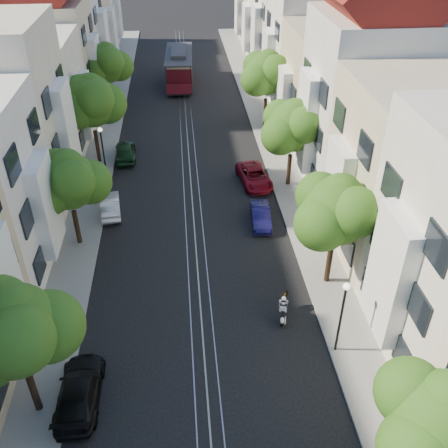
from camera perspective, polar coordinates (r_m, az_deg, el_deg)
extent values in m
plane|color=black|center=(43.98, -4.15, 9.22)|extent=(200.00, 200.00, 0.00)
cube|color=gray|center=(44.63, 5.31, 9.64)|extent=(2.50, 80.00, 0.12)
cube|color=gray|center=(44.46, -13.64, 8.69)|extent=(2.50, 80.00, 0.12)
cube|color=gray|center=(43.97, -4.88, 9.20)|extent=(0.06, 80.00, 0.02)
cube|color=gray|center=(43.97, -4.16, 9.23)|extent=(0.06, 80.00, 0.02)
cube|color=gray|center=(43.98, -3.43, 9.27)|extent=(0.06, 80.00, 0.02)
cube|color=tan|center=(43.97, -4.15, 9.23)|extent=(0.08, 80.00, 0.01)
cube|color=white|center=(22.89, 18.54, -5.57)|extent=(0.90, 3.04, 6.05)
cube|color=beige|center=(30.19, 20.01, 5.31)|extent=(7.00, 8.00, 10.00)
cube|color=white|center=(29.20, 12.89, 3.80)|extent=(0.90, 3.04, 5.50)
cube|color=silver|center=(36.47, 15.57, 12.87)|extent=(7.00, 8.00, 12.00)
cube|color=white|center=(35.70, 9.48, 11.53)|extent=(0.90, 3.04, 6.60)
cube|color=#C6B28C|center=(44.08, 11.93, 14.97)|extent=(7.00, 8.00, 9.00)
cube|color=white|center=(43.40, 6.85, 14.13)|extent=(0.90, 3.04, 4.95)
cube|color=white|center=(51.22, 9.57, 18.80)|extent=(7.00, 8.00, 10.50)
cube|color=white|center=(50.66, 5.09, 17.96)|extent=(0.90, 3.04, 5.78)
cube|color=beige|center=(58.65, 7.71, 21.43)|extent=(7.00, 8.00, 11.50)
cube|color=white|center=(58.17, 3.72, 20.60)|extent=(0.90, 3.04, 6.32)
cube|color=silver|center=(66.51, 6.13, 22.18)|extent=(7.00, 8.00, 9.50)
cube|color=white|center=(66.06, 2.61, 21.56)|extent=(0.90, 3.04, 5.23)
cube|color=beige|center=(74.17, 4.93, 23.70)|extent=(7.00, 8.00, 10.00)
cube|color=white|center=(73.78, 1.73, 23.11)|extent=(0.90, 3.04, 5.50)
cube|color=white|center=(22.55, -24.01, -8.04)|extent=(0.90, 3.04, 5.93)
cube|color=white|center=(28.94, -19.86, 2.00)|extent=(0.90, 3.04, 5.39)
cube|color=beige|center=(36.15, -23.84, 10.79)|extent=(7.00, 8.00, 11.76)
cube|color=white|center=(35.48, -17.61, 10.05)|extent=(0.90, 3.04, 6.47)
cube|color=silver|center=(43.81, -20.73, 13.27)|extent=(7.00, 8.00, 8.82)
cube|color=white|center=(43.22, -15.58, 12.94)|extent=(0.90, 3.04, 4.85)
cube|color=beige|center=(50.99, -18.98, 17.30)|extent=(7.00, 8.00, 10.29)
cube|color=white|center=(50.50, -14.44, 16.91)|extent=(0.90, 3.04, 5.66)
cube|color=silver|center=(58.45, -17.58, 20.09)|extent=(7.00, 8.00, 11.27)
cube|color=white|center=(58.03, -13.54, 19.66)|extent=(0.90, 3.04, 6.20)
cube|color=#C6B28C|center=(66.33, -16.24, 21.00)|extent=(7.00, 8.00, 9.31)
cube|color=white|center=(65.94, -12.68, 20.74)|extent=(0.90, 3.04, 5.12)
cube|color=white|center=(74.01, -15.33, 22.63)|extent=(7.00, 8.00, 9.80)
cube|color=white|center=(73.67, -12.09, 22.36)|extent=(0.90, 3.04, 5.39)
sphere|color=#265014|center=(18.41, 23.51, -20.12)|extent=(3.38, 3.38, 3.38)
cylinder|color=black|center=(28.16, 11.89, -4.40)|extent=(0.30, 0.30, 2.45)
sphere|color=#265014|center=(26.18, 12.77, 1.53)|extent=(3.64, 3.64, 3.64)
sphere|color=#265014|center=(27.12, 14.60, 1.50)|extent=(2.91, 2.91, 2.91)
sphere|color=#265014|center=(25.52, 11.08, 0.02)|extent=(2.84, 2.84, 2.84)
sphere|color=#265014|center=(25.82, 13.17, 3.34)|extent=(2.18, 2.18, 2.18)
cylinder|color=black|center=(37.06, 7.43, 6.20)|extent=(0.30, 0.30, 2.38)
sphere|color=#265014|center=(35.61, 7.84, 10.98)|extent=(3.54, 3.54, 3.54)
sphere|color=#265014|center=(36.46, 9.34, 10.73)|extent=(2.83, 2.83, 2.83)
sphere|color=#265014|center=(34.91, 6.49, 10.04)|extent=(2.76, 2.76, 2.76)
sphere|color=#265014|center=(35.38, 8.08, 12.38)|extent=(2.12, 2.12, 2.12)
cylinder|color=black|center=(46.82, 4.70, 12.65)|extent=(0.30, 0.30, 2.52)
sphere|color=#265014|center=(45.62, 4.92, 16.81)|extent=(3.74, 3.74, 3.74)
sphere|color=#265014|center=(46.41, 6.19, 16.53)|extent=(3.00, 3.00, 3.00)
sphere|color=#265014|center=(44.91, 3.81, 16.16)|extent=(2.92, 2.92, 2.92)
sphere|color=#265014|center=(45.47, 5.09, 17.93)|extent=(2.25, 2.25, 2.25)
cylinder|color=black|center=(23.13, -20.97, -17.24)|extent=(0.30, 0.30, 2.45)
sphere|color=#265014|center=(20.66, -22.95, -11.15)|extent=(3.64, 3.64, 3.64)
sphere|color=#265014|center=(20.95, -19.47, -10.97)|extent=(2.91, 2.91, 2.91)
sphere|color=#265014|center=(20.11, -23.18, -9.13)|extent=(2.18, 2.18, 2.18)
cylinder|color=black|center=(31.84, -16.45, -0.31)|extent=(0.30, 0.30, 2.27)
sphere|color=#265014|center=(30.20, -17.43, 4.71)|extent=(3.38, 3.38, 3.38)
sphere|color=#265014|center=(30.60, -15.15, 4.67)|extent=(2.70, 2.70, 2.70)
sphere|color=#265014|center=(29.97, -19.32, 3.43)|extent=(2.64, 2.64, 2.64)
sphere|color=#265014|center=(29.85, -17.51, 6.32)|extent=(2.03, 2.03, 2.03)
cylinder|color=black|center=(41.19, -14.27, 8.61)|extent=(0.30, 0.30, 2.62)
sphere|color=#265014|center=(39.78, -15.03, 13.41)|extent=(3.90, 3.90, 3.90)
sphere|color=#265014|center=(40.21, -13.28, 13.28)|extent=(3.12, 3.12, 3.12)
sphere|color=#265014|center=(39.41, -16.48, 12.51)|extent=(3.04, 3.04, 3.04)
sphere|color=#265014|center=(39.56, -15.06, 14.69)|extent=(2.34, 2.34, 2.34)
cylinder|color=black|center=(51.30, -12.82, 13.82)|extent=(0.30, 0.30, 2.38)
sphere|color=#265014|center=(50.26, -13.33, 17.40)|extent=(3.54, 3.54, 3.54)
sphere|color=#265014|center=(50.72, -11.92, 17.25)|extent=(2.83, 2.83, 2.83)
sphere|color=#265014|center=(49.82, -14.49, 16.73)|extent=(2.76, 2.76, 2.76)
sphere|color=#265014|center=(50.10, -13.34, 18.42)|extent=(2.12, 2.12, 2.12)
cylinder|color=black|center=(23.89, 13.18, -10.57)|extent=(0.12, 0.12, 4.00)
sphere|color=#FFF2CC|center=(22.55, 13.83, -6.96)|extent=(0.32, 0.32, 0.32)
cylinder|color=black|center=(38.08, -13.58, 7.68)|extent=(0.12, 0.12, 4.00)
sphere|color=#FFF2CC|center=(37.26, -14.00, 10.42)|extent=(0.32, 0.32, 0.32)
torus|color=black|center=(26.00, 6.66, -10.85)|extent=(0.30, 0.73, 0.72)
torus|color=black|center=(26.40, 6.87, -8.11)|extent=(0.56, 0.60, 0.70)
ellipsoid|color=white|center=(26.04, 6.78, -9.28)|extent=(0.64, 1.05, 0.84)
ellipsoid|color=white|center=(25.74, 6.79, -9.34)|extent=(0.47, 0.60, 0.47)
cube|color=black|center=(25.59, 6.72, -10.25)|extent=(0.32, 0.54, 0.34)
cube|color=silver|center=(25.71, 6.79, -9.35)|extent=(0.43, 0.59, 0.24)
sphere|color=black|center=(25.86, 6.84, -8.71)|extent=(0.25, 0.25, 0.25)
cube|color=black|center=(58.10, -5.04, 16.09)|extent=(2.95, 9.16, 0.34)
cube|color=#530D17|center=(57.69, -5.11, 17.38)|extent=(2.93, 5.77, 2.72)
cube|color=beige|center=(57.40, -5.17, 18.35)|extent=(2.99, 5.83, 0.68)
cube|color=#2D2D30|center=(57.28, -5.19, 18.79)|extent=(3.18, 9.17, 0.20)
cube|color=#2D2D30|center=(57.21, -5.21, 19.06)|extent=(1.78, 5.16, 0.40)
imported|color=#0F0D42|center=(32.89, 4.23, 0.94)|extent=(1.42, 3.51, 1.13)
imported|color=maroon|center=(37.36, 3.48, 5.46)|extent=(2.57, 4.58, 1.21)
imported|color=black|center=(23.43, -16.20, -17.80)|extent=(1.84, 4.43, 1.28)
imported|color=silver|center=(34.73, -12.88, 2.12)|extent=(1.71, 3.73, 1.19)
imported|color=#153418|center=(41.65, -11.20, 8.17)|extent=(1.87, 4.09, 1.36)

